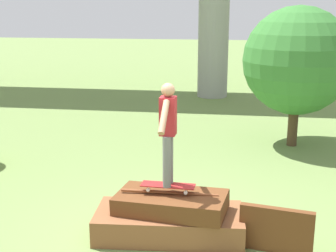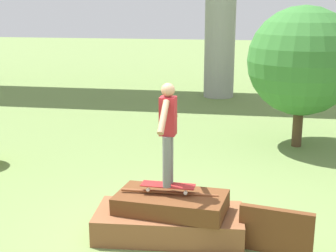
# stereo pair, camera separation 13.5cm
# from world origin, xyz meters

# --- Properties ---
(ground_plane) EXTENTS (80.00, 80.00, 0.00)m
(ground_plane) POSITION_xyz_m (0.00, 0.00, 0.00)
(ground_plane) COLOR olive
(scrap_pile) EXTENTS (2.21, 1.11, 0.70)m
(scrap_pile) POSITION_xyz_m (0.01, -0.00, 0.29)
(scrap_pile) COLOR brown
(scrap_pile) RESTS_ON ground_plane
(scrap_plank_loose) EXTENTS (1.00, 0.29, 0.65)m
(scrap_plank_loose) POSITION_xyz_m (1.51, -0.24, 0.32)
(scrap_plank_loose) COLOR #5B3319
(scrap_plank_loose) RESTS_ON ground_plane
(skateboard) EXTENTS (0.79, 0.25, 0.09)m
(skateboard) POSITION_xyz_m (-0.02, 0.03, 0.77)
(skateboard) COLOR maroon
(skateboard) RESTS_ON scrap_pile
(skater) EXTENTS (0.23, 1.06, 1.48)m
(skater) POSITION_xyz_m (-0.02, 0.03, 1.63)
(skater) COLOR slate
(skater) RESTS_ON skateboard
(tree_behind_left) EXTENTS (2.52, 2.52, 3.31)m
(tree_behind_left) POSITION_xyz_m (2.27, 4.98, 2.04)
(tree_behind_left) COLOR #4C3823
(tree_behind_left) RESTS_ON ground_plane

